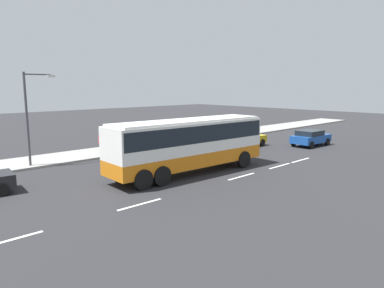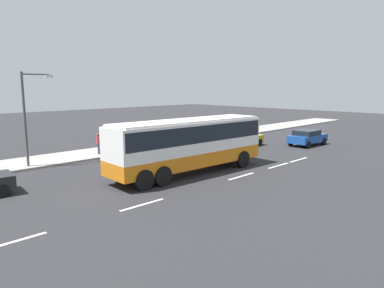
% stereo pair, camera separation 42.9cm
% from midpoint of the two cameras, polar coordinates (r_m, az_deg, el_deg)
% --- Properties ---
extents(ground_plane, '(120.00, 120.00, 0.00)m').
position_cam_midpoint_polar(ground_plane, '(22.54, -1.05, -4.43)').
color(ground_plane, '#28282B').
extents(sidewalk_curb, '(80.00, 4.00, 0.15)m').
position_cam_midpoint_polar(sidewalk_curb, '(29.88, -13.55, -1.13)').
color(sidewalk_curb, gray).
rests_on(sidewalk_curb, ground_plane).
extents(lane_centreline, '(27.63, 0.16, 0.01)m').
position_cam_midpoint_polar(lane_centreline, '(18.24, -1.71, -7.75)').
color(lane_centreline, white).
rests_on(lane_centreline, ground_plane).
extents(coach_bus, '(10.79, 2.99, 3.34)m').
position_cam_midpoint_polar(coach_bus, '(21.67, -1.05, 0.60)').
color(coach_bus, orange).
rests_on(coach_bus, ground_plane).
extents(car_yellow_taxi, '(4.57, 2.09, 1.47)m').
position_cam_midpoint_polar(car_yellow_taxi, '(31.73, 7.37, 0.95)').
color(car_yellow_taxi, gold).
rests_on(car_yellow_taxi, ground_plane).
extents(car_blue_saloon, '(4.12, 2.08, 1.42)m').
position_cam_midpoint_polar(car_blue_saloon, '(33.83, 17.69, 1.07)').
color(car_blue_saloon, '#194799').
rests_on(car_blue_saloon, ground_plane).
extents(pedestrian_near_curb, '(0.32, 0.32, 1.66)m').
position_cam_midpoint_polar(pedestrian_near_curb, '(28.24, -15.21, 0.33)').
color(pedestrian_near_curb, '#38334C').
rests_on(pedestrian_near_curb, sidewalk_curb).
extents(street_lamp, '(2.06, 0.24, 6.10)m').
position_cam_midpoint_polar(street_lamp, '(25.42, -25.25, 4.79)').
color(street_lamp, '#47474C').
rests_on(street_lamp, sidewalk_curb).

